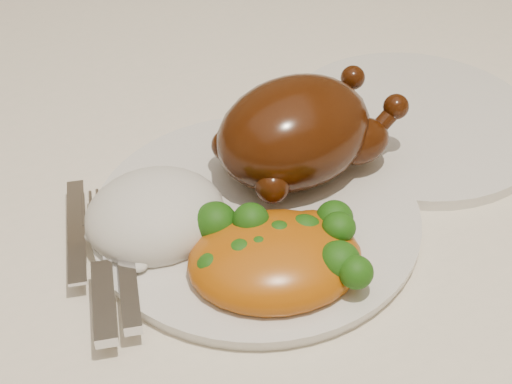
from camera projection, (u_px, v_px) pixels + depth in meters
name	position (u px, v px, depth m)	size (l,w,h in m)	color
dining_table	(85.00, 322.00, 0.64)	(1.60, 0.90, 0.76)	brown
tablecloth	(71.00, 265.00, 0.59)	(1.73, 1.03, 0.18)	silver
dinner_plate	(256.00, 216.00, 0.58)	(0.26, 0.26, 0.01)	silver
side_plate	(412.00, 122.00, 0.68)	(0.24, 0.24, 0.01)	silver
roast_chicken	(298.00, 131.00, 0.59)	(0.18, 0.13, 0.09)	#441B07
rice_mound	(156.00, 216.00, 0.56)	(0.12, 0.11, 0.06)	white
mac_and_cheese	(281.00, 253.00, 0.53)	(0.15, 0.13, 0.05)	#C4500C
cutlery	(106.00, 272.00, 0.52)	(0.05, 0.18, 0.01)	silver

